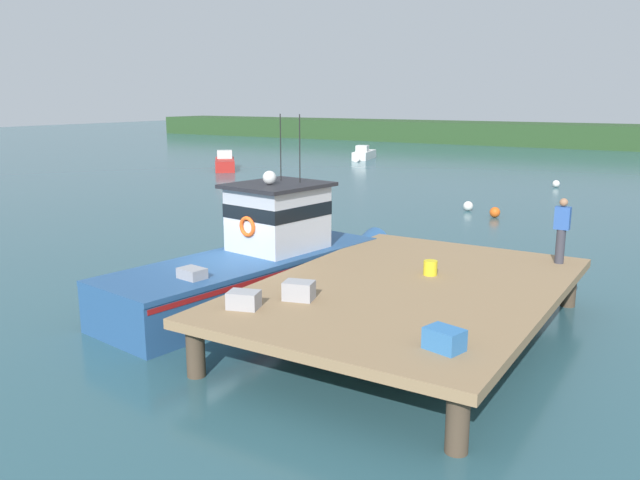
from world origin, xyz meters
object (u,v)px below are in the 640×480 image
object	(u,v)px
deckhand_by_the_boat	(562,229)
mooring_buoy_channel_marker	(495,212)
crate_stack_mid_dock	(299,291)
mooring_buoy_spare_mooring	(556,184)
mooring_buoy_inshore	(468,206)
crate_single_far	(444,339)
moored_boat_outer_mooring	(363,154)
bait_bucket	(430,268)
main_fishing_boat	(262,261)
crate_single_by_cleat	(244,300)
moored_boat_far_left	(225,163)

from	to	relation	value
deckhand_by_the_boat	mooring_buoy_channel_marker	bearing A→B (deg)	113.38
crate_stack_mid_dock	mooring_buoy_spare_mooring	bearing A→B (deg)	92.10
mooring_buoy_inshore	crate_single_far	bearing A→B (deg)	-72.24
moored_boat_outer_mooring	mooring_buoy_inshore	distance (m)	26.05
crate_stack_mid_dock	bait_bucket	world-z (taller)	crate_stack_mid_dock
main_fishing_boat	crate_stack_mid_dock	size ratio (longest dim) A/B	16.60
bait_bucket	mooring_buoy_channel_marker	xyz separation A→B (m)	(-2.81, 14.56, -1.14)
crate_stack_mid_dock	crate_single_by_cleat	xyz separation A→B (m)	(-0.62, -1.02, -0.02)
main_fishing_boat	moored_boat_far_left	bearing A→B (deg)	131.58
moored_boat_far_left	crate_single_by_cleat	bearing A→B (deg)	-49.58
bait_bucket	mooring_buoy_channel_marker	distance (m)	14.87
main_fishing_boat	crate_stack_mid_dock	xyz separation A→B (m)	(3.02, -2.80, 0.38)
main_fishing_boat	mooring_buoy_inshore	size ratio (longest dim) A/B	21.90
moored_boat_outer_mooring	crate_single_by_cleat	bearing A→B (deg)	-65.18
deckhand_by_the_boat	mooring_buoy_spare_mooring	xyz separation A→B (m)	(-4.96, 23.48, -1.85)
crate_single_far	mooring_buoy_inshore	size ratio (longest dim) A/B	1.32
crate_single_by_cleat	deckhand_by_the_boat	xyz separation A→B (m)	(4.49, 6.88, 0.69)
bait_bucket	moored_boat_outer_mooring	xyz separation A→B (m)	(-20.70, 35.88, -0.95)
crate_stack_mid_dock	mooring_buoy_channel_marker	bearing A→B (deg)	94.02
crate_single_by_cleat	moored_boat_outer_mooring	size ratio (longest dim) A/B	0.12
mooring_buoy_inshore	crate_stack_mid_dock	bearing A→B (deg)	-81.43
moored_boat_far_left	mooring_buoy_spare_mooring	distance (m)	23.30
mooring_buoy_channel_marker	main_fishing_boat	bearing A→B (deg)	-96.80
moored_boat_outer_mooring	mooring_buoy_spare_mooring	size ratio (longest dim) A/B	11.54
crate_stack_mid_dock	mooring_buoy_channel_marker	size ratio (longest dim) A/B	1.30
crate_stack_mid_dock	bait_bucket	bearing A→B (deg)	63.54
main_fishing_boat	mooring_buoy_inshore	xyz separation A→B (m)	(0.20, 15.92, -0.78)
crate_single_far	moored_boat_far_left	size ratio (longest dim) A/B	0.13
crate_single_by_cleat	mooring_buoy_inshore	xyz separation A→B (m)	(-2.20, 19.74, -1.14)
crate_single_far	mooring_buoy_spare_mooring	distance (m)	30.71
bait_bucket	crate_stack_mid_dock	bearing A→B (deg)	-116.46
crate_stack_mid_dock	crate_single_by_cleat	world-z (taller)	crate_stack_mid_dock
main_fishing_boat	deckhand_by_the_boat	bearing A→B (deg)	23.94
crate_single_by_cleat	deckhand_by_the_boat	size ratio (longest dim) A/B	0.37
crate_single_far	crate_single_by_cleat	bearing A→B (deg)	-179.65
crate_single_far	mooring_buoy_channel_marker	distance (m)	19.33
deckhand_by_the_boat	moored_boat_far_left	size ratio (longest dim) A/B	0.34
moored_boat_outer_mooring	mooring_buoy_channel_marker	distance (m)	27.83
mooring_buoy_spare_mooring	main_fishing_boat	bearing A→B (deg)	-94.19
deckhand_by_the_boat	mooring_buoy_channel_marker	distance (m)	13.04
mooring_buoy_channel_marker	mooring_buoy_inshore	size ratio (longest dim) A/B	1.02
crate_single_far	main_fishing_boat	bearing A→B (deg)	149.79
crate_single_by_cleat	bait_bucket	distance (m)	4.71
moored_boat_outer_mooring	mooring_buoy_channel_marker	world-z (taller)	moored_boat_outer_mooring
crate_stack_mid_dock	crate_single_far	bearing A→B (deg)	-15.92
deckhand_by_the_boat	mooring_buoy_spare_mooring	world-z (taller)	deckhand_by_the_boat
crate_stack_mid_dock	moored_boat_far_left	world-z (taller)	crate_stack_mid_dock
crate_single_by_cleat	crate_stack_mid_dock	bearing A→B (deg)	58.97
crate_stack_mid_dock	deckhand_by_the_boat	size ratio (longest dim) A/B	0.37
main_fishing_boat	mooring_buoy_inshore	world-z (taller)	main_fishing_boat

